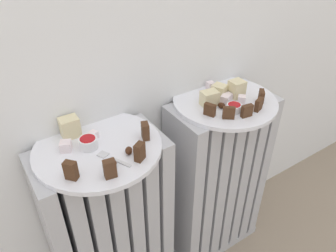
{
  "coord_description": "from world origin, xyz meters",
  "views": [
    {
      "loc": [
        -0.4,
        -0.33,
        1.13
      ],
      "look_at": [
        0.0,
        0.28,
        0.63
      ],
      "focal_mm": 34.76,
      "sensor_mm": 36.0,
      "label": 1
    }
  ],
  "objects_px": {
    "fork": "(112,158)",
    "plate_left": "(98,147)",
    "radiator_right": "(216,181)",
    "jam_bowl_left": "(88,142)",
    "plate_right": "(225,101)",
    "radiator_left": "(111,233)",
    "jam_bowl_right": "(234,107)"
  },
  "relations": [
    {
      "from": "radiator_right",
      "to": "plate_right",
      "type": "xyz_separation_m",
      "value": [
        0.0,
        0.0,
        0.33
      ]
    },
    {
      "from": "radiator_left",
      "to": "jam_bowl_right",
      "type": "xyz_separation_m",
      "value": [
        0.38,
        -0.06,
        0.35
      ]
    },
    {
      "from": "radiator_right",
      "to": "plate_right",
      "type": "distance_m",
      "value": 0.33
    },
    {
      "from": "radiator_left",
      "to": "jam_bowl_left",
      "type": "relative_size",
      "value": 14.35
    },
    {
      "from": "jam_bowl_left",
      "to": "plate_right",
      "type": "bearing_deg",
      "value": -0.63
    },
    {
      "from": "radiator_left",
      "to": "jam_bowl_right",
      "type": "height_order",
      "value": "jam_bowl_right"
    },
    {
      "from": "fork",
      "to": "jam_bowl_right",
      "type": "bearing_deg",
      "value": 0.05
    },
    {
      "from": "radiator_left",
      "to": "plate_left",
      "type": "bearing_deg",
      "value": 0.0
    },
    {
      "from": "radiator_right",
      "to": "plate_right",
      "type": "bearing_deg",
      "value": 0.0
    },
    {
      "from": "plate_right",
      "to": "fork",
      "type": "bearing_deg",
      "value": -170.9
    },
    {
      "from": "radiator_left",
      "to": "jam_bowl_left",
      "type": "distance_m",
      "value": 0.35
    },
    {
      "from": "plate_right",
      "to": "jam_bowl_left",
      "type": "xyz_separation_m",
      "value": [
        -0.43,
        0.0,
        0.02
      ]
    },
    {
      "from": "radiator_right",
      "to": "jam_bowl_right",
      "type": "height_order",
      "value": "jam_bowl_right"
    },
    {
      "from": "radiator_right",
      "to": "fork",
      "type": "xyz_separation_m",
      "value": [
        -0.4,
        -0.06,
        0.34
      ]
    },
    {
      "from": "radiator_right",
      "to": "jam_bowl_left",
      "type": "distance_m",
      "value": 0.55
    },
    {
      "from": "jam_bowl_right",
      "to": "plate_left",
      "type": "bearing_deg",
      "value": 170.54
    },
    {
      "from": "plate_right",
      "to": "fork",
      "type": "height_order",
      "value": "fork"
    },
    {
      "from": "jam_bowl_left",
      "to": "jam_bowl_right",
      "type": "height_order",
      "value": "jam_bowl_left"
    },
    {
      "from": "jam_bowl_left",
      "to": "fork",
      "type": "xyz_separation_m",
      "value": [
        0.03,
        -0.07,
        -0.01
      ]
    },
    {
      "from": "radiator_right",
      "to": "jam_bowl_left",
      "type": "relative_size",
      "value": 14.35
    },
    {
      "from": "fork",
      "to": "radiator_left",
      "type": "bearing_deg",
      "value": 96.12
    },
    {
      "from": "plate_left",
      "to": "plate_right",
      "type": "bearing_deg",
      "value": 0.0
    },
    {
      "from": "radiator_right",
      "to": "jam_bowl_right",
      "type": "distance_m",
      "value": 0.35
    },
    {
      "from": "jam_bowl_right",
      "to": "fork",
      "type": "distance_m",
      "value": 0.37
    },
    {
      "from": "plate_right",
      "to": "jam_bowl_left",
      "type": "distance_m",
      "value": 0.43
    },
    {
      "from": "jam_bowl_left",
      "to": "jam_bowl_right",
      "type": "xyz_separation_m",
      "value": [
        0.4,
        -0.07,
        -0.0
      ]
    },
    {
      "from": "radiator_left",
      "to": "radiator_right",
      "type": "relative_size",
      "value": 1.0
    },
    {
      "from": "fork",
      "to": "plate_left",
      "type": "bearing_deg",
      "value": 96.12
    },
    {
      "from": "plate_right",
      "to": "plate_left",
      "type": "bearing_deg",
      "value": 180.0
    },
    {
      "from": "radiator_right",
      "to": "plate_left",
      "type": "bearing_deg",
      "value": 180.0
    },
    {
      "from": "radiator_right",
      "to": "jam_bowl_left",
      "type": "bearing_deg",
      "value": 179.37
    },
    {
      "from": "fork",
      "to": "jam_bowl_left",
      "type": "bearing_deg",
      "value": 111.68
    }
  ]
}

